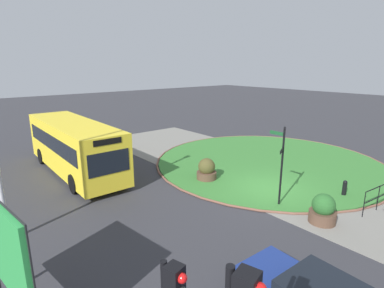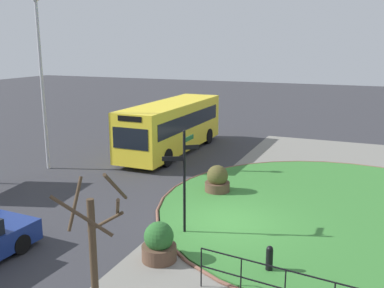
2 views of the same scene
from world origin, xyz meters
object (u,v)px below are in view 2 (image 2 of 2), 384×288
(street_tree_bare, at_px, (95,243))
(bus_yellow, at_px, (172,126))
(planter_near_signpost, at_px, (159,244))
(signpost_directional, at_px, (184,174))
(planter_kerbside, at_px, (217,181))
(lamppost_tall, at_px, (42,80))
(bollard_foreground, at_px, (269,259))

(street_tree_bare, bearing_deg, bus_yellow, 19.03)
(planter_near_signpost, bearing_deg, signpost_directional, 1.57)
(street_tree_bare, bearing_deg, planter_kerbside, 1.97)
(bus_yellow, xyz_separation_m, lamppost_tall, (-5.76, 4.55, 3.03))
(bus_yellow, bearing_deg, signpost_directional, 28.05)
(bollard_foreground, relative_size, planter_near_signpost, 0.67)
(lamppost_tall, distance_m, planter_kerbside, 10.42)
(signpost_directional, bearing_deg, bollard_foreground, -114.10)
(bus_yellow, distance_m, street_tree_bare, 16.44)
(bus_yellow, xyz_separation_m, street_tree_bare, (-15.53, -5.36, 0.31))
(bollard_foreground, height_order, lamppost_tall, lamppost_tall)
(street_tree_bare, bearing_deg, lamppost_tall, 45.41)
(planter_near_signpost, bearing_deg, planter_kerbside, 3.54)
(planter_near_signpost, bearing_deg, bollard_foreground, -80.04)
(lamppost_tall, bearing_deg, street_tree_bare, -134.59)
(signpost_directional, xyz_separation_m, lamppost_tall, (4.67, 9.93, 2.51))
(bollard_foreground, bearing_deg, lamppost_tall, 65.09)
(signpost_directional, bearing_deg, bus_yellow, 27.26)
(planter_near_signpost, relative_size, planter_kerbside, 0.98)
(bus_yellow, xyz_separation_m, planter_near_signpost, (-12.48, -5.43, -1.08))
(planter_near_signpost, bearing_deg, lamppost_tall, 56.08)
(planter_near_signpost, distance_m, planter_kerbside, 6.48)
(planter_near_signpost, relative_size, street_tree_bare, 0.32)
(lamppost_tall, relative_size, planter_kerbside, 6.88)
(signpost_directional, distance_m, planter_kerbside, 4.71)
(bollard_foreground, bearing_deg, planter_near_signpost, 99.96)
(bollard_foreground, xyz_separation_m, bus_yellow, (11.91, 8.68, 1.20))
(bollard_foreground, bearing_deg, bus_yellow, 36.09)
(street_tree_bare, bearing_deg, planter_near_signpost, -1.34)
(bus_yellow, relative_size, planter_kerbside, 7.59)
(bollard_foreground, distance_m, lamppost_tall, 15.19)
(bollard_foreground, distance_m, planter_kerbside, 6.93)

